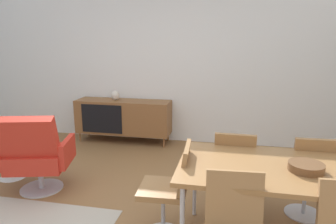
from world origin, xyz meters
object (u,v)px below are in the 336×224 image
object	(u,v)px
fruit_bowl	(8,135)
dining_table	(282,172)
sideboard	(123,117)
dining_chair_back_left	(234,167)
dining_chair_back_right	(310,173)
vase_cobalt	(115,95)
wooden_bowl_on_table	(306,167)
side_table_round	(10,153)
dining_chair_near_window	(170,187)
lounge_chair_red	(36,153)

from	to	relation	value
fruit_bowl	dining_table	bearing A→B (deg)	-13.99
sideboard	dining_chair_back_left	bearing A→B (deg)	-45.39
sideboard	dining_chair_back_right	xyz separation A→B (m)	(2.54, -1.86, 0.03)
vase_cobalt	dining_table	bearing A→B (deg)	-46.25
wooden_bowl_on_table	dining_chair_back_right	size ratio (longest dim) A/B	0.30
sideboard	dining_table	xyz separation A→B (m)	(2.19, -2.42, 0.26)
vase_cobalt	dining_chair_back_right	xyz separation A→B (m)	(2.67, -1.86, -0.33)
dining_chair_back_left	side_table_round	xyz separation A→B (m)	(-2.74, 0.21, -0.15)
vase_cobalt	dining_table	size ratio (longest dim) A/B	0.10
wooden_bowl_on_table	fruit_bowl	world-z (taller)	wooden_bowl_on_table
sideboard	side_table_round	bearing A→B (deg)	-118.70
side_table_round	dining_chair_near_window	bearing A→B (deg)	-19.21
dining_chair_back_right	dining_chair_near_window	world-z (taller)	same
dining_chair_back_left	lounge_chair_red	xyz separation A→B (m)	(-2.17, -0.06, -0.00)
vase_cobalt	dining_chair_back_right	world-z (taller)	vase_cobalt
wooden_bowl_on_table	side_table_round	bearing A→B (deg)	165.91
dining_table	wooden_bowl_on_table	world-z (taller)	wooden_bowl_on_table
dining_chair_back_left	side_table_round	distance (m)	2.75
wooden_bowl_on_table	lounge_chair_red	distance (m)	2.75
wooden_bowl_on_table	side_table_round	xyz separation A→B (m)	(-3.25, 0.82, -0.45)
vase_cobalt	dining_chair_back_left	world-z (taller)	vase_cobalt
lounge_chair_red	side_table_round	distance (m)	0.64
side_table_round	dining_chair_back_left	bearing A→B (deg)	-4.40
dining_chair_back_right	fruit_bowl	xyz separation A→B (m)	(-3.44, 0.21, 0.09)
fruit_bowl	dining_chair_back_left	bearing A→B (deg)	-4.40
vase_cobalt	lounge_chair_red	distance (m)	1.96
lounge_chair_red	dining_chair_back_left	bearing A→B (deg)	1.56
vase_cobalt	wooden_bowl_on_table	bearing A→B (deg)	-44.85
dining_chair_back_left	fruit_bowl	xyz separation A→B (m)	(-2.74, 0.21, 0.09)
side_table_round	fruit_bowl	xyz separation A→B (m)	(-0.00, -0.00, 0.24)
dining_table	side_table_round	size ratio (longest dim) A/B	3.08
sideboard	side_table_round	size ratio (longest dim) A/B	3.08
dining_chair_back_right	side_table_round	bearing A→B (deg)	176.49
dining_chair_back_left	lounge_chair_red	world-z (taller)	lounge_chair_red
dining_table	wooden_bowl_on_table	bearing A→B (deg)	-15.76
dining_chair_back_left	lounge_chair_red	size ratio (longest dim) A/B	0.90
sideboard	vase_cobalt	size ratio (longest dim) A/B	9.97
dining_chair_back_right	dining_chair_near_window	size ratio (longest dim) A/B	1.00
vase_cobalt	fruit_bowl	distance (m)	1.84
dining_chair_back_right	side_table_round	xyz separation A→B (m)	(-3.44, 0.21, -0.15)
vase_cobalt	dining_chair_near_window	xyz separation A→B (m)	(1.43, -2.42, -0.33)
dining_chair_near_window	dining_chair_back_right	bearing A→B (deg)	24.11
wooden_bowl_on_table	vase_cobalt	bearing A→B (deg)	135.15
wooden_bowl_on_table	dining_chair_near_window	distance (m)	1.09
sideboard	dining_chair_back_left	size ratio (longest dim) A/B	1.87
dining_chair_back_left	lounge_chair_red	distance (m)	2.17
vase_cobalt	fruit_bowl	size ratio (longest dim) A/B	0.80
sideboard	wooden_bowl_on_table	distance (m)	3.42
dining_chair_back_left	dining_chair_near_window	world-z (taller)	same
dining_chair_back_left	fruit_bowl	bearing A→B (deg)	175.60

